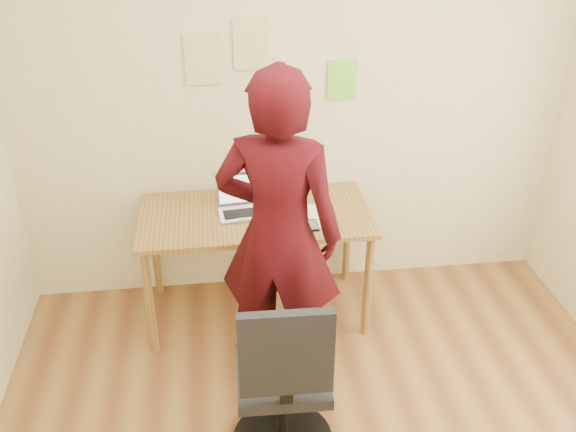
{
  "coord_description": "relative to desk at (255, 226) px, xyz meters",
  "views": [
    {
      "loc": [
        -0.51,
        -2.01,
        2.62
      ],
      "look_at": [
        -0.13,
        0.95,
        0.95
      ],
      "focal_mm": 40.0,
      "sensor_mm": 36.0,
      "label": 1
    }
  ],
  "objects": [
    {
      "name": "paper_sheet",
      "position": [
        0.35,
        -0.07,
        0.09
      ],
      "size": [
        0.26,
        0.32,
        0.0
      ],
      "primitive_type": "cube",
      "rotation": [
        0.0,
        0.0,
        -0.23
      ],
      "color": "white",
      "rests_on": "desk"
    },
    {
      "name": "laptop",
      "position": [
        -0.07,
        0.05,
        0.14
      ],
      "size": [
        0.31,
        0.28,
        0.21
      ],
      "rotation": [
        0.0,
        0.0,
        0.09
      ],
      "color": "#B4B4BB",
      "rests_on": "desk"
    },
    {
      "name": "room",
      "position": [
        0.28,
        -1.38,
        0.7
      ],
      "size": [
        3.58,
        3.58,
        2.78
      ],
      "color": "brown",
      "rests_on": "ground"
    },
    {
      "name": "wall_note_mid",
      "position": [
        0.03,
        0.36,
        1.02
      ],
      "size": [
        0.21,
        0.0,
        0.3
      ],
      "primitive_type": "cube",
      "color": "#D7BA80",
      "rests_on": "room"
    },
    {
      "name": "wall_note_left",
      "position": [
        -0.26,
        0.36,
        0.94
      ],
      "size": [
        0.21,
        0.0,
        0.3
      ],
      "primitive_type": "cube",
      "color": "#D7BA80",
      "rests_on": "room"
    },
    {
      "name": "desk",
      "position": [
        0.0,
        0.0,
        0.0
      ],
      "size": [
        1.4,
        0.7,
        0.74
      ],
      "color": "olive",
      "rests_on": "ground"
    },
    {
      "name": "wall_note_right",
      "position": [
        0.58,
        0.36,
        0.78
      ],
      "size": [
        0.18,
        0.0,
        0.24
      ],
      "primitive_type": "cube",
      "color": "#73D830",
      "rests_on": "room"
    },
    {
      "name": "person",
      "position": [
        0.08,
        -0.56,
        0.26
      ],
      "size": [
        0.77,
        0.63,
        1.82
      ],
      "primitive_type": "imported",
      "rotation": [
        0.0,
        0.0,
        2.81
      ],
      "color": "#35070C",
      "rests_on": "ground"
    },
    {
      "name": "phone",
      "position": [
        0.32,
        -0.19,
        0.09
      ],
      "size": [
        0.07,
        0.13,
        0.01
      ],
      "rotation": [
        0.0,
        0.0,
        0.01
      ],
      "color": "black",
      "rests_on": "desk"
    },
    {
      "name": "office_chair",
      "position": [
        0.03,
        -1.16,
        -0.23
      ],
      "size": [
        0.51,
        0.51,
        0.99
      ],
      "rotation": [
        0.0,
        0.0,
        -0.03
      ],
      "color": "black",
      "rests_on": "ground"
    }
  ]
}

